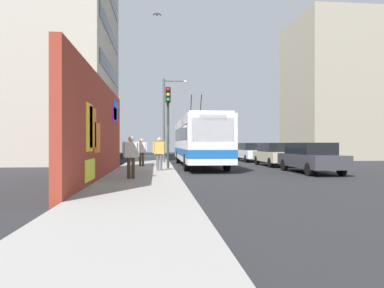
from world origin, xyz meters
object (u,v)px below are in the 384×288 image
object	(u,v)px
parked_car_white	(251,152)
pedestrian_near_wall	(131,154)
parked_car_dark_gray	(310,157)
parked_car_red	(234,150)
city_bus	(199,140)
street_lamp	(167,114)
pedestrian_at_curb	(159,151)
pedestrian_midblock	(142,150)
traffic_light	(168,114)
parked_car_champagne	(274,154)

from	to	relation	value
parked_car_white	pedestrian_near_wall	size ratio (longest dim) A/B	2.82
pedestrian_near_wall	parked_car_dark_gray	bearing A→B (deg)	-69.25
parked_car_white	parked_car_red	world-z (taller)	same
city_bus	street_lamp	bearing A→B (deg)	34.65
city_bus	pedestrian_at_curb	bearing A→B (deg)	152.36
parked_car_red	street_lamp	size ratio (longest dim) A/B	0.74
parked_car_dark_gray	pedestrian_at_curb	bearing A→B (deg)	86.11
city_bus	parked_car_red	bearing A→B (deg)	-23.05
pedestrian_near_wall	pedestrian_at_curb	bearing A→B (deg)	-16.33
pedestrian_midblock	traffic_light	bearing A→B (deg)	-143.42
pedestrian_near_wall	pedestrian_at_curb	world-z (taller)	pedestrian_at_curb
city_bus	parked_car_champagne	world-z (taller)	city_bus
street_lamp	traffic_light	bearing A→B (deg)	179.00
parked_car_champagne	pedestrian_near_wall	world-z (taller)	pedestrian_near_wall
pedestrian_midblock	pedestrian_near_wall	bearing A→B (deg)	179.17
pedestrian_midblock	city_bus	bearing A→B (deg)	-66.21
city_bus	traffic_light	bearing A→B (deg)	149.85
traffic_light	pedestrian_midblock	bearing A→B (deg)	36.58
city_bus	parked_car_red	xyz separation A→B (m)	(12.22, -5.20, -0.94)
city_bus	traffic_light	size ratio (longest dim) A/B	2.66
parked_car_red	traffic_light	size ratio (longest dim) A/B	1.02
parked_car_champagne	traffic_light	bearing A→B (deg)	116.80
pedestrian_at_curb	parked_car_champagne	bearing A→B (deg)	-57.19
pedestrian_near_wall	parked_car_red	bearing A→B (deg)	-22.99
parked_car_red	parked_car_dark_gray	bearing A→B (deg)	180.00
parked_car_champagne	pedestrian_midblock	bearing A→B (deg)	100.44
parked_car_red	pedestrian_near_wall	distance (m)	23.04
city_bus	street_lamp	world-z (taller)	street_lamp
parked_car_dark_gray	parked_car_white	size ratio (longest dim) A/B	1.04
parked_car_red	pedestrian_midblock	world-z (taller)	pedestrian_midblock
city_bus	pedestrian_midblock	distance (m)	4.08
parked_car_red	pedestrian_midblock	xyz separation A→B (m)	(-13.85, 8.89, 0.30)
parked_car_champagne	pedestrian_midblock	size ratio (longest dim) A/B	2.71
parked_car_red	traffic_light	distance (m)	17.69
city_bus	pedestrian_at_curb	world-z (taller)	city_bus
pedestrian_near_wall	pedestrian_at_curb	distance (m)	4.11
city_bus	parked_car_champagne	xyz separation A→B (m)	(0.01, -5.20, -0.94)
pedestrian_at_curb	street_lamp	distance (m)	8.42
city_bus	pedestrian_near_wall	bearing A→B (deg)	157.10
pedestrian_at_curb	street_lamp	bearing A→B (deg)	-4.35
city_bus	street_lamp	distance (m)	4.08
parked_car_dark_gray	traffic_light	xyz separation A→B (m)	(1.88, 7.35, 2.33)
pedestrian_at_curb	street_lamp	world-z (taller)	street_lamp
parked_car_dark_gray	pedestrian_midblock	size ratio (longest dim) A/B	2.91
parked_car_dark_gray	street_lamp	size ratio (longest dim) A/B	0.79
parked_car_white	pedestrian_at_curb	bearing A→B (deg)	144.49
pedestrian_midblock	street_lamp	size ratio (longest dim) A/B	0.27
pedestrian_midblock	parked_car_champagne	bearing A→B (deg)	-79.56
pedestrian_midblock	parked_car_white	bearing A→B (deg)	-49.57
parked_car_champagne	pedestrian_near_wall	xyz separation A→B (m)	(-9.00, 9.00, 0.30)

